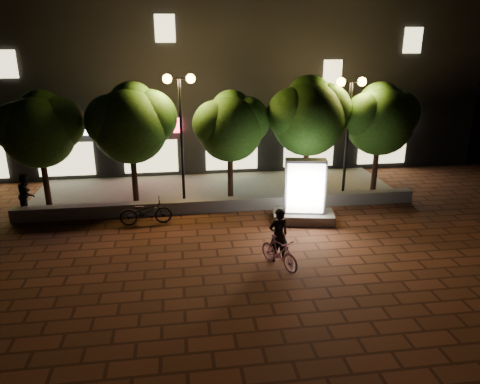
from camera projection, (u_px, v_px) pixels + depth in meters
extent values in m
plane|color=#5B2D1C|center=(236.00, 256.00, 13.93)|extent=(80.00, 80.00, 0.00)
cube|color=slate|center=(222.00, 205.00, 17.60)|extent=(16.00, 0.45, 0.50)
cube|color=slate|center=(217.00, 190.00, 20.01)|extent=(16.00, 5.00, 0.08)
cube|color=black|center=(205.00, 69.00, 24.49)|extent=(28.00, 8.00, 10.00)
cube|color=silver|center=(62.00, 128.00, 20.53)|extent=(3.20, 0.12, 0.70)
cube|color=beige|center=(66.00, 159.00, 21.01)|extent=(2.60, 0.10, 1.60)
cube|color=#FE2945|center=(149.00, 126.00, 21.06)|extent=(3.20, 0.12, 0.70)
cube|color=beige|center=(151.00, 156.00, 21.55)|extent=(2.60, 0.10, 1.60)
cube|color=#43C6E6|center=(232.00, 124.00, 21.60)|extent=(3.20, 0.12, 0.70)
cube|color=beige|center=(232.00, 154.00, 22.09)|extent=(2.60, 0.10, 1.60)
cube|color=orange|center=(310.00, 122.00, 22.14)|extent=(3.20, 0.12, 0.70)
cube|color=beige|center=(309.00, 151.00, 22.62)|extent=(2.60, 0.10, 1.60)
cube|color=white|center=(385.00, 120.00, 22.67)|extent=(3.20, 0.12, 0.70)
cube|color=beige|center=(382.00, 148.00, 23.16)|extent=(2.60, 0.10, 1.60)
cube|color=beige|center=(6.00, 64.00, 19.32)|extent=(0.90, 0.10, 1.20)
cube|color=beige|center=(165.00, 28.00, 19.77)|extent=(0.90, 0.10, 1.20)
cube|color=beige|center=(333.00, 73.00, 21.49)|extent=(0.90, 0.10, 1.20)
cube|color=beige|center=(413.00, 40.00, 21.54)|extent=(0.90, 0.10, 1.20)
cylinder|color=black|center=(45.00, 179.00, 17.66)|extent=(0.24, 0.24, 2.25)
sphere|color=#305E1B|center=(38.00, 132.00, 17.05)|extent=(2.80, 2.80, 2.80)
sphere|color=#305E1B|center=(58.00, 123.00, 17.23)|extent=(2.10, 2.10, 2.10)
sphere|color=#305E1B|center=(19.00, 127.00, 16.75)|extent=(1.96, 1.96, 1.96)
sphere|color=#305E1B|center=(41.00, 113.00, 17.17)|extent=(1.82, 1.82, 1.82)
cylinder|color=black|center=(134.00, 174.00, 18.12)|extent=(0.24, 0.24, 2.34)
sphere|color=#305E1B|center=(130.00, 126.00, 17.47)|extent=(3.00, 3.00, 3.00)
sphere|color=#305E1B|center=(149.00, 117.00, 17.66)|extent=(2.25, 2.25, 2.25)
sphere|color=#305E1B|center=(112.00, 121.00, 17.16)|extent=(2.10, 2.10, 2.10)
sphere|color=#305E1B|center=(132.00, 106.00, 17.57)|extent=(1.95, 1.95, 1.95)
cylinder|color=black|center=(230.00, 172.00, 18.68)|extent=(0.24, 0.24, 2.21)
sphere|color=#305E1B|center=(230.00, 129.00, 18.08)|extent=(2.70, 2.70, 2.70)
sphere|color=#305E1B|center=(246.00, 121.00, 18.26)|extent=(2.03, 2.03, 2.02)
sphere|color=#305E1B|center=(216.00, 124.00, 17.78)|extent=(1.89, 1.89, 1.89)
sphere|color=#305E1B|center=(231.00, 111.00, 18.20)|extent=(1.76, 1.76, 1.76)
cylinder|color=black|center=(306.00, 167.00, 19.08)|extent=(0.24, 0.24, 2.43)
sphere|color=#305E1B|center=(308.00, 119.00, 18.41)|extent=(3.10, 3.10, 3.10)
sphere|color=#305E1B|center=(325.00, 111.00, 18.61)|extent=(2.33, 2.33, 2.33)
sphere|color=#305E1B|center=(293.00, 114.00, 18.10)|extent=(2.17, 2.17, 2.17)
sphere|color=#305E1B|center=(309.00, 99.00, 18.50)|extent=(2.01, 2.02, 2.02)
cylinder|color=black|center=(375.00, 165.00, 19.53)|extent=(0.24, 0.24, 2.29)
sphere|color=#305E1B|center=(380.00, 122.00, 18.90)|extent=(2.90, 2.90, 2.90)
sphere|color=#305E1B|center=(394.00, 114.00, 19.09)|extent=(2.18, 2.17, 2.17)
sphere|color=#305E1B|center=(367.00, 117.00, 18.59)|extent=(2.03, 2.03, 2.03)
sphere|color=#305E1B|center=(380.00, 104.00, 19.01)|extent=(1.89, 1.88, 1.88)
cylinder|color=black|center=(182.00, 142.00, 17.77)|extent=(0.12, 0.12, 5.00)
cylinder|color=black|center=(179.00, 79.00, 16.96)|extent=(0.90, 0.08, 0.08)
sphere|color=gold|center=(167.00, 79.00, 16.90)|extent=(0.36, 0.36, 0.36)
sphere|color=gold|center=(191.00, 79.00, 17.02)|extent=(0.36, 0.36, 0.36)
cylinder|color=black|center=(347.00, 140.00, 18.74)|extent=(0.12, 0.12, 4.80)
cylinder|color=black|center=(352.00, 82.00, 17.96)|extent=(0.90, 0.08, 0.08)
sphere|color=gold|center=(341.00, 82.00, 17.90)|extent=(0.36, 0.36, 0.36)
sphere|color=gold|center=(362.00, 82.00, 18.02)|extent=(0.36, 0.36, 0.36)
cube|color=slate|center=(303.00, 217.00, 16.53)|extent=(2.40, 1.52, 0.37)
cube|color=#4C4C51|center=(305.00, 186.00, 16.14)|extent=(1.56, 0.78, 2.05)
cube|color=white|center=(306.00, 189.00, 15.89)|extent=(1.33, 0.29, 1.86)
cube|color=white|center=(304.00, 184.00, 16.40)|extent=(1.33, 0.29, 1.86)
imported|color=#ED9BD4|center=(279.00, 252.00, 13.11)|extent=(1.16, 1.61, 0.96)
imported|color=black|center=(278.00, 235.00, 13.36)|extent=(0.69, 0.52, 1.72)
imported|color=black|center=(146.00, 212.00, 16.19)|extent=(1.95, 0.81, 1.00)
imported|color=black|center=(27.00, 194.00, 16.86)|extent=(0.68, 0.84, 1.62)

